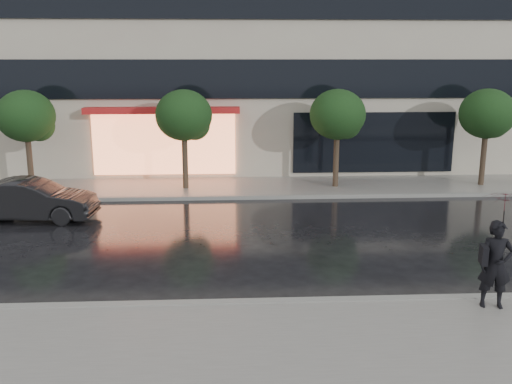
{
  "coord_description": "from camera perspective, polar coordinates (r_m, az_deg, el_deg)",
  "views": [
    {
      "loc": [
        -1.35,
        -12.22,
        5.14
      ],
      "look_at": [
        -0.53,
        3.69,
        1.4
      ],
      "focal_mm": 40.0,
      "sensor_mm": 36.0,
      "label": 1
    }
  ],
  "objects": [
    {
      "name": "curb_near",
      "position": [
        12.38,
        3.63,
        -10.99
      ],
      "size": [
        60.0,
        0.25,
        0.14
      ],
      "primitive_type": "cube",
      "color": "gray",
      "rests_on": "ground"
    },
    {
      "name": "tree_far_west",
      "position": [
        23.61,
        -21.86,
        6.89
      ],
      "size": [
        2.2,
        2.2,
        3.99
      ],
      "color": "#33261C",
      "rests_on": "ground"
    },
    {
      "name": "pedestrian_with_umbrella",
      "position": [
        12.54,
        23.21,
        -4.18
      ],
      "size": [
        1.02,
        1.03,
        2.44
      ],
      "rotation": [
        0.0,
        0.0,
        -0.2
      ],
      "color": "black",
      "rests_on": "sidewalk_near"
    },
    {
      "name": "ground",
      "position": [
        13.32,
        3.13,
        -9.5
      ],
      "size": [
        120.0,
        120.0,
        0.0
      ],
      "primitive_type": "plane",
      "color": "black",
      "rests_on": "ground"
    },
    {
      "name": "tree_far_east",
      "position": [
        24.66,
        22.2,
        7.09
      ],
      "size": [
        2.2,
        2.2,
        3.99
      ],
      "color": "#33261C",
      "rests_on": "ground"
    },
    {
      "name": "sidewalk_near",
      "position": [
        10.39,
        5.09,
        -16.11
      ],
      "size": [
        60.0,
        4.5,
        0.12
      ],
      "primitive_type": "cube",
      "color": "slate",
      "rests_on": "ground"
    },
    {
      "name": "curb_far",
      "position": [
        21.37,
        0.75,
        -0.51
      ],
      "size": [
        60.0,
        0.25,
        0.14
      ],
      "primitive_type": "cube",
      "color": "gray",
      "rests_on": "ground"
    },
    {
      "name": "tree_mid_west",
      "position": [
        22.41,
        -7.07,
        7.44
      ],
      "size": [
        2.2,
        2.2,
        3.99
      ],
      "color": "#33261C",
      "rests_on": "ground"
    },
    {
      "name": "sidewalk_far",
      "position": [
        23.07,
        0.47,
        0.5
      ],
      "size": [
        60.0,
        3.5,
        0.12
      ],
      "primitive_type": "cube",
      "color": "slate",
      "rests_on": "ground"
    },
    {
      "name": "parked_car",
      "position": [
        19.8,
        -21.54,
        -0.76
      ],
      "size": [
        4.18,
        1.71,
        1.35
      ],
      "primitive_type": "imported",
      "rotation": [
        0.0,
        0.0,
        1.5
      ],
      "color": "black",
      "rests_on": "ground"
    },
    {
      "name": "tree_mid_east",
      "position": [
        22.79,
        8.29,
        7.5
      ],
      "size": [
        2.2,
        2.2,
        3.99
      ],
      "color": "#33261C",
      "rests_on": "ground"
    }
  ]
}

